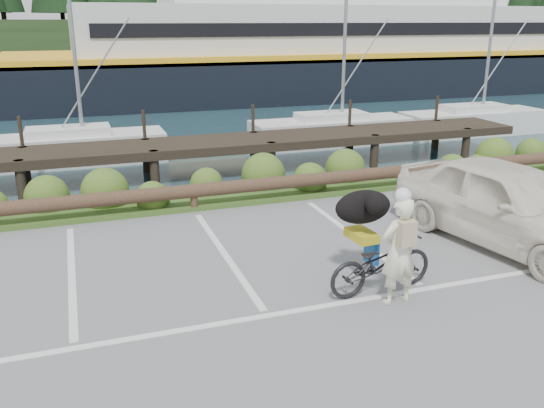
{
  "coord_description": "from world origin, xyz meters",
  "views": [
    {
      "loc": [
        -2.32,
        -7.29,
        4.0
      ],
      "look_at": [
        0.64,
        1.25,
        1.1
      ],
      "focal_mm": 38.0,
      "sensor_mm": 36.0,
      "label": 1
    }
  ],
  "objects": [
    {
      "name": "parked_car",
      "position": [
        5.07,
        0.78,
        0.78
      ],
      "size": [
        2.66,
        4.86,
        1.57
      ],
      "primitive_type": "imported",
      "rotation": [
        0.0,
        0.0,
        0.18
      ],
      "color": "silver",
      "rests_on": "ground"
    },
    {
      "name": "vegetation_strip",
      "position": [
        0.0,
        5.3,
        0.05
      ],
      "size": [
        34.0,
        1.6,
        0.1
      ],
      "primitive_type": "cube",
      "color": "#3D5B21",
      "rests_on": "ground"
    },
    {
      "name": "ground",
      "position": [
        0.0,
        0.0,
        0.0
      ],
      "size": [
        72.0,
        72.0,
        0.0
      ],
      "primitive_type": "plane",
      "color": "slate"
    },
    {
      "name": "cyclist",
      "position": [
        1.93,
        -0.63,
        0.82
      ],
      "size": [
        0.63,
        0.44,
        1.63
      ],
      "primitive_type": "imported",
      "rotation": [
        0.0,
        0.0,
        3.23
      ],
      "color": "white",
      "rests_on": "ground"
    },
    {
      "name": "bicycle",
      "position": [
        1.89,
        -0.22,
        0.46
      ],
      "size": [
        1.82,
        0.77,
        0.93
      ],
      "primitive_type": "imported",
      "rotation": [
        0.0,
        0.0,
        1.66
      ],
      "color": "black",
      "rests_on": "ground"
    },
    {
      "name": "dog",
      "position": [
        1.84,
        0.34,
        1.2
      ],
      "size": [
        0.54,
        0.97,
        0.54
      ],
      "primitive_type": "ellipsoid",
      "rotation": [
        0.0,
        0.0,
        1.66
      ],
      "color": "black",
      "rests_on": "bicycle"
    },
    {
      "name": "harbor_backdrop",
      "position": [
        0.4,
        78.42,
        -0.0
      ],
      "size": [
        170.0,
        160.0,
        30.0
      ],
      "color": "#183139",
      "rests_on": "ground"
    },
    {
      "name": "log_rail",
      "position": [
        0.0,
        4.6,
        0.0
      ],
      "size": [
        32.0,
        0.3,
        0.6
      ],
      "primitive_type": null,
      "color": "#443021",
      "rests_on": "ground"
    }
  ]
}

